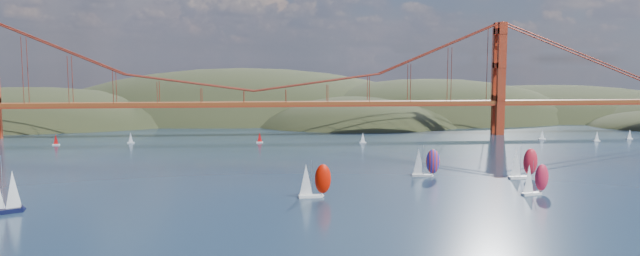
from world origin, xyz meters
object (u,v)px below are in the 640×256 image
object	(u,v)px
racer_0	(314,180)
racer_rwb	(425,162)
racer_1	(535,179)
racer_2	(523,163)

from	to	relation	value
racer_0	racer_rwb	xyz separation A→B (m)	(37.50, 26.81, -0.13)
racer_1	racer_2	world-z (taller)	racer_2
racer_rwb	racer_2	bearing A→B (deg)	-2.74
racer_0	racer_rwb	distance (m)	46.10
racer_0	racer_1	size ratio (longest dim) A/B	1.07
racer_1	racer_rwb	xyz separation A→B (m)	(-23.18, 28.81, 0.19)
racer_0	racer_2	xyz separation A→B (m)	(66.90, 20.83, 0.24)
racer_2	racer_rwb	xyz separation A→B (m)	(-29.40, 5.99, -0.36)
racer_rwb	racer_1	bearing A→B (deg)	-42.41
racer_0	racer_2	bearing A→B (deg)	12.20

